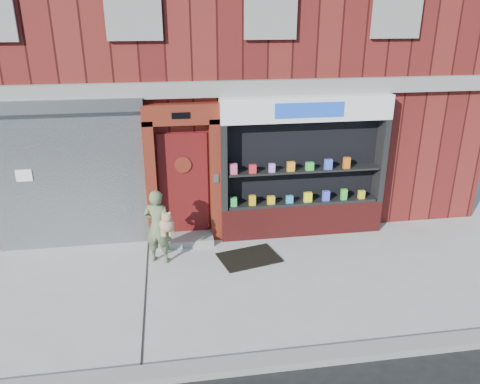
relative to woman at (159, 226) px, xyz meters
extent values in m
plane|color=#9E9E99|center=(1.28, -0.99, -0.75)|extent=(80.00, 80.00, 0.00)
cube|color=gray|center=(1.28, -3.14, -0.69)|extent=(60.00, 0.30, 0.12)
cube|color=#531413|center=(1.28, 5.01, 3.25)|extent=(12.00, 8.00, 8.00)
cube|color=gray|center=(1.28, 0.93, 2.40)|extent=(12.00, 0.16, 0.30)
cube|color=gray|center=(-1.72, 0.95, 0.65)|extent=(3.00, 0.10, 2.80)
cube|color=slate|center=(-1.72, 0.89, 2.17)|extent=(3.10, 0.30, 0.24)
cube|color=white|center=(-2.52, 0.88, 0.85)|extent=(0.30, 0.01, 0.24)
cube|color=#5B1A0F|center=(-0.12, 0.87, 0.55)|extent=(0.22, 0.28, 2.60)
cube|color=#5B1A0F|center=(1.18, 0.87, 0.55)|extent=(0.22, 0.28, 2.60)
cube|color=#5B1A0F|center=(0.53, 0.87, 1.95)|extent=(1.50, 0.28, 0.40)
cube|color=black|center=(0.53, 0.72, 1.95)|extent=(0.35, 0.01, 0.12)
cube|color=#550F10|center=(0.53, 0.98, 0.45)|extent=(1.00, 0.06, 2.20)
cylinder|color=black|center=(0.53, 0.94, 0.90)|extent=(0.28, 0.02, 0.28)
cylinder|color=#5B1A0F|center=(0.53, 0.93, 0.90)|extent=(0.34, 0.02, 0.34)
cube|color=gray|center=(0.53, 0.71, -0.68)|extent=(1.10, 0.55, 0.15)
cube|color=slate|center=(1.18, 0.72, 0.65)|extent=(0.10, 0.02, 0.18)
cube|color=maroon|center=(3.03, 0.81, -0.40)|extent=(3.50, 0.40, 0.70)
cube|color=black|center=(1.34, 0.81, 0.85)|extent=(0.12, 0.40, 1.80)
cube|color=black|center=(4.72, 0.81, 0.85)|extent=(0.12, 0.40, 1.80)
cube|color=black|center=(3.03, 0.99, 0.85)|extent=(3.30, 0.03, 1.80)
cube|color=black|center=(3.03, 0.81, -0.02)|extent=(3.20, 0.36, 0.06)
cube|color=black|center=(3.03, 0.81, 0.70)|extent=(3.20, 0.36, 0.04)
cube|color=white|center=(3.03, 0.81, 2.00)|extent=(3.50, 0.40, 0.50)
cube|color=blue|center=(3.03, 0.60, 2.00)|extent=(1.40, 0.01, 0.30)
cube|color=green|center=(1.53, 0.73, 0.10)|extent=(0.14, 0.09, 0.19)
cube|color=gold|center=(1.93, 0.73, 0.11)|extent=(0.13, 0.09, 0.22)
cube|color=yellow|center=(2.33, 0.73, 0.09)|extent=(0.15, 0.09, 0.17)
cube|color=#289BCC|center=(2.73, 0.73, 0.09)|extent=(0.14, 0.09, 0.16)
cube|color=#FCF71A|center=(3.13, 0.73, 0.11)|extent=(0.16, 0.09, 0.21)
cube|color=#414DDF|center=(3.53, 0.73, 0.12)|extent=(0.14, 0.09, 0.22)
cube|color=green|center=(3.93, 0.73, 0.13)|extent=(0.12, 0.09, 0.24)
cube|color=yellow|center=(4.33, 0.73, 0.10)|extent=(0.13, 0.09, 0.18)
cube|color=#E94D74|center=(1.53, 0.73, 0.83)|extent=(0.15, 0.09, 0.22)
cube|color=red|center=(1.93, 0.73, 0.81)|extent=(0.14, 0.09, 0.18)
cube|color=#B186F1|center=(2.33, 0.73, 0.80)|extent=(0.12, 0.09, 0.18)
cube|color=orange|center=(2.73, 0.73, 0.82)|extent=(0.15, 0.09, 0.20)
cube|color=green|center=(3.13, 0.73, 0.80)|extent=(0.16, 0.09, 0.17)
cube|color=blue|center=(3.53, 0.73, 0.82)|extent=(0.16, 0.09, 0.22)
cube|color=orange|center=(3.93, 0.73, 0.84)|extent=(0.13, 0.09, 0.24)
imported|color=#576844|center=(-0.02, 0.02, -0.01)|extent=(0.63, 0.51, 1.48)
sphere|color=#9F724F|center=(0.16, -0.14, 0.08)|extent=(0.28, 0.28, 0.28)
sphere|color=#9F724F|center=(0.16, -0.19, 0.25)|extent=(0.19, 0.19, 0.19)
sphere|color=#9F724F|center=(0.10, -0.19, 0.33)|extent=(0.07, 0.07, 0.07)
sphere|color=#9F724F|center=(0.22, -0.19, 0.33)|extent=(0.07, 0.07, 0.07)
cylinder|color=#9F724F|center=(0.07, -0.14, -0.06)|extent=(0.07, 0.07, 0.17)
cylinder|color=#9F724F|center=(0.26, -0.14, -0.06)|extent=(0.07, 0.07, 0.17)
cylinder|color=#9F724F|center=(0.10, -0.16, -0.06)|extent=(0.07, 0.07, 0.17)
cylinder|color=#9F724F|center=(0.22, -0.16, -0.06)|extent=(0.07, 0.07, 0.17)
cube|color=black|center=(1.72, -0.15, -0.74)|extent=(1.29, 1.04, 0.03)
camera|label=1|loc=(0.29, -8.15, 3.82)|focal=35.00mm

